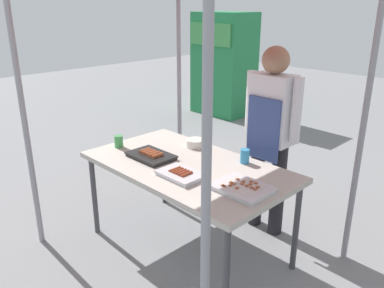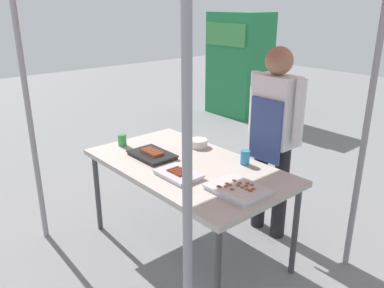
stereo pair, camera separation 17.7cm
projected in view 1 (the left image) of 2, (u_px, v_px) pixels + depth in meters
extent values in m
plane|color=slate|center=(188.00, 248.00, 3.25)|extent=(18.00, 18.00, 0.00)
cube|color=#B7B2A8|center=(187.00, 167.00, 3.00)|extent=(1.60, 0.90, 0.04)
cylinder|color=#3F3F44|center=(94.00, 195.00, 3.37)|extent=(0.04, 0.04, 0.71)
cylinder|color=#3F3F44|center=(226.00, 276.00, 2.37)|extent=(0.04, 0.04, 0.71)
cylinder|color=#3F3F44|center=(164.00, 170.00, 3.88)|extent=(0.04, 0.04, 0.71)
cylinder|color=#3F3F44|center=(296.00, 228.00, 2.89)|extent=(0.04, 0.04, 0.71)
cylinder|color=gray|center=(23.00, 112.00, 2.97)|extent=(0.04, 0.04, 2.25)
cylinder|color=gray|center=(206.00, 195.00, 1.70)|extent=(0.04, 0.04, 2.25)
cylinder|color=gray|center=(179.00, 83.00, 4.03)|extent=(0.04, 0.04, 2.25)
cylinder|color=gray|center=(364.00, 121.00, 2.76)|extent=(0.04, 0.04, 2.25)
cube|color=black|center=(151.00, 157.00, 3.11)|extent=(0.36, 0.24, 0.02)
cube|color=black|center=(151.00, 155.00, 3.11)|extent=(0.37, 0.25, 0.01)
cylinder|color=#9E512D|center=(145.00, 151.00, 3.15)|extent=(0.04, 0.10, 0.04)
cylinder|color=#9E512D|center=(148.00, 152.00, 3.13)|extent=(0.04, 0.10, 0.04)
cylinder|color=#9E512D|center=(151.00, 153.00, 3.10)|extent=(0.04, 0.10, 0.04)
cylinder|color=#9E512D|center=(154.00, 155.00, 3.08)|extent=(0.04, 0.10, 0.04)
cylinder|color=#9E512D|center=(157.00, 156.00, 3.05)|extent=(0.04, 0.10, 0.04)
cube|color=silver|center=(242.00, 189.00, 2.57)|extent=(0.36, 0.28, 0.02)
cube|color=silver|center=(242.00, 187.00, 2.57)|extent=(0.37, 0.29, 0.01)
cylinder|color=tan|center=(233.00, 191.00, 2.51)|extent=(0.27, 0.01, 0.01)
cube|color=#9E512D|center=(224.00, 187.00, 2.56)|extent=(0.02, 0.02, 0.02)
cube|color=#9E512D|center=(223.00, 186.00, 2.57)|extent=(0.02, 0.02, 0.02)
cylinder|color=tan|center=(237.00, 189.00, 2.53)|extent=(0.27, 0.01, 0.01)
cube|color=#9E512D|center=(237.00, 189.00, 2.53)|extent=(0.02, 0.02, 0.02)
cube|color=#9E512D|center=(230.00, 186.00, 2.57)|extent=(0.02, 0.02, 0.02)
cylinder|color=tan|center=(240.00, 187.00, 2.56)|extent=(0.27, 0.01, 0.01)
cube|color=#9E512D|center=(234.00, 185.00, 2.59)|extent=(0.02, 0.02, 0.02)
cube|color=#9E512D|center=(231.00, 183.00, 2.61)|extent=(0.02, 0.02, 0.02)
cylinder|color=tan|center=(244.00, 185.00, 2.58)|extent=(0.27, 0.01, 0.01)
cube|color=#9E512D|center=(242.00, 185.00, 2.59)|extent=(0.02, 0.02, 0.02)
cube|color=#9E512D|center=(251.00, 188.00, 2.54)|extent=(0.02, 0.02, 0.02)
cube|color=#9E512D|center=(247.00, 187.00, 2.56)|extent=(0.02, 0.02, 0.02)
cube|color=#9E512D|center=(255.00, 190.00, 2.52)|extent=(0.02, 0.02, 0.02)
cylinder|color=tan|center=(247.00, 184.00, 2.60)|extent=(0.27, 0.01, 0.01)
cube|color=#9E512D|center=(244.00, 182.00, 2.62)|extent=(0.02, 0.02, 0.02)
cube|color=#9E512D|center=(250.00, 185.00, 2.59)|extent=(0.02, 0.02, 0.02)
cube|color=#9E512D|center=(238.00, 180.00, 2.66)|extent=(0.02, 0.02, 0.02)
cube|color=#9E512D|center=(258.00, 188.00, 2.55)|extent=(0.02, 0.02, 0.02)
cylinder|color=tan|center=(251.00, 182.00, 2.63)|extent=(0.27, 0.01, 0.01)
cube|color=#9E512D|center=(256.00, 184.00, 2.60)|extent=(0.02, 0.02, 0.02)
cube|color=#9E512D|center=(251.00, 182.00, 2.62)|extent=(0.02, 0.02, 0.02)
cube|color=silver|center=(181.00, 175.00, 2.78)|extent=(0.31, 0.21, 0.02)
cube|color=silver|center=(181.00, 173.00, 2.77)|extent=(0.32, 0.22, 0.01)
cylinder|color=brown|center=(175.00, 170.00, 2.81)|extent=(0.03, 0.10, 0.03)
cylinder|color=brown|center=(178.00, 171.00, 2.79)|extent=(0.03, 0.10, 0.03)
cylinder|color=brown|center=(181.00, 172.00, 2.77)|extent=(0.03, 0.10, 0.03)
cylinder|color=brown|center=(184.00, 173.00, 2.75)|extent=(0.03, 0.10, 0.03)
cylinder|color=brown|center=(187.00, 175.00, 2.73)|extent=(0.03, 0.10, 0.03)
cylinder|color=silver|center=(195.00, 143.00, 3.35)|extent=(0.16, 0.16, 0.06)
cylinder|color=#338CBF|center=(245.00, 156.00, 3.00)|extent=(0.07, 0.07, 0.11)
cylinder|color=#3F994C|center=(119.00, 141.00, 3.33)|extent=(0.07, 0.07, 0.10)
cylinder|color=black|center=(257.00, 183.00, 3.49)|extent=(0.12, 0.12, 0.81)
cylinder|color=black|center=(278.00, 191.00, 3.34)|extent=(0.12, 0.12, 0.81)
cube|color=white|center=(272.00, 109.00, 3.18)|extent=(0.34, 0.20, 0.57)
cube|color=#384C8C|center=(263.00, 129.00, 3.16)|extent=(0.30, 0.02, 0.51)
cylinder|color=white|center=(251.00, 101.00, 3.32)|extent=(0.08, 0.08, 0.51)
cylinder|color=white|center=(297.00, 111.00, 3.03)|extent=(0.08, 0.08, 0.51)
sphere|color=#9E7256|center=(276.00, 60.00, 3.05)|extent=(0.22, 0.22, 0.22)
cube|color=#237F47|center=(224.00, 64.00, 6.93)|extent=(0.98, 0.70, 1.75)
cube|color=#3F994C|center=(210.00, 34.00, 6.51)|extent=(0.88, 0.03, 0.36)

